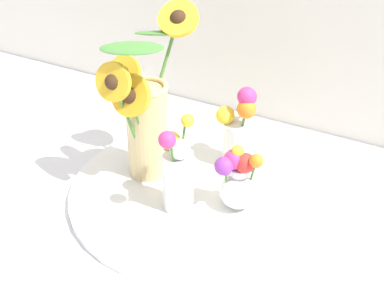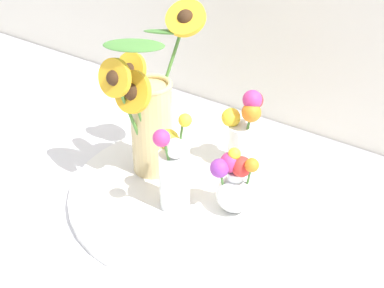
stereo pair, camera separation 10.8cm
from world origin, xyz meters
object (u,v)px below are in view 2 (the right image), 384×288
serving_tray (192,192)px  vase_bulb_right (234,184)px  mason_jar_sunflowers (150,111)px  vase_small_back (244,132)px  vase_small_center (173,169)px

serving_tray → vase_bulb_right: (0.11, -0.01, 0.07)m
mason_jar_sunflowers → vase_bulb_right: bearing=-4.7°
vase_bulb_right → vase_small_back: vase_small_back is taller
serving_tray → mason_jar_sunflowers: size_ratio=1.43×
vase_bulb_right → vase_small_back: (-0.06, 0.14, 0.03)m
serving_tray → vase_bulb_right: size_ratio=3.67×
vase_bulb_right → serving_tray: bearing=175.3°
vase_small_center → vase_bulb_right: bearing=28.5°
vase_small_back → mason_jar_sunflowers: bearing=-142.1°
vase_small_center → mason_jar_sunflowers: bearing=146.8°
serving_tray → vase_small_back: (0.04, 0.13, 0.10)m
vase_small_back → vase_bulb_right: bearing=-66.0°
serving_tray → vase_small_center: bearing=-88.7°
vase_small_center → vase_bulb_right: size_ratio=1.42×
serving_tray → vase_small_center: 0.12m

